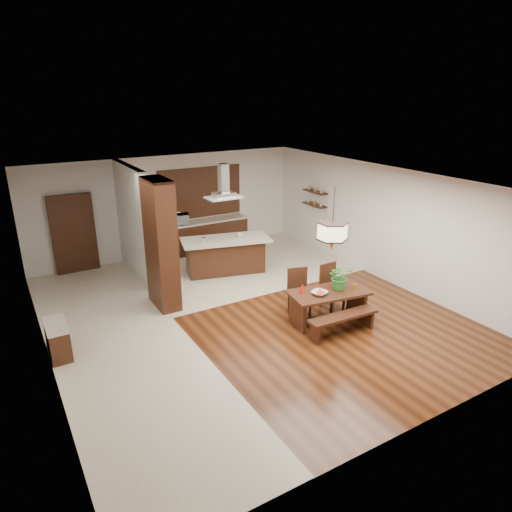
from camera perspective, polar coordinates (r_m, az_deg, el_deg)
room_shell at (r=9.45m, az=-1.57°, el=4.31°), size 9.00×9.04×2.92m
tile_hallway at (r=9.35m, az=-16.60°, el=-10.49°), size 2.50×9.00×0.01m
tile_kitchen at (r=12.75m, az=-2.04°, el=-1.20°), size 5.50×4.00×0.01m
soffit_band at (r=9.26m, az=-1.62°, el=9.22°), size 8.00×9.00×0.02m
partition_pier at (r=10.15m, az=-11.80°, el=1.39°), size 0.45×1.00×2.90m
partition_stub at (r=12.08m, az=-15.13°, el=4.10°), size 0.18×2.40×2.90m
hallway_console at (r=9.24m, az=-23.54°, el=-9.56°), size 0.37×0.88×0.63m
hallway_doorway at (r=12.98m, az=-21.84°, el=2.59°), size 1.10×0.20×2.10m
rear_counter at (r=13.94m, az=-6.33°, el=2.60°), size 2.60×0.62×0.95m
kitchen_window at (r=13.84m, az=-6.98°, el=7.91°), size 2.60×0.08×1.50m
shelf_lower at (r=13.80m, az=7.33°, el=6.36°), size 0.26×0.90×0.04m
shelf_upper at (r=13.71m, az=7.41°, el=7.99°), size 0.26×0.90×0.04m
dining_table at (r=9.69m, az=9.02°, el=-5.36°), size 1.75×1.07×0.69m
dining_bench at (r=9.38m, az=10.76°, el=-8.39°), size 1.53×0.41×0.43m
dining_chair_left at (r=9.90m, az=5.49°, el=-4.60°), size 0.56×0.56×1.02m
dining_chair_right at (r=10.28m, az=9.60°, el=-3.86°), size 0.46×0.46×1.01m
pendant_lantern at (r=9.09m, az=9.61°, el=4.60°), size 0.64×0.64×1.31m
foliage_plant at (r=9.67m, az=10.47°, el=-2.57°), size 0.63×0.60×0.55m
fruit_bowl at (r=9.42m, az=7.94°, el=-4.60°), size 0.39×0.39×0.08m
napkin_cone at (r=9.43m, az=5.82°, el=-4.03°), size 0.18×0.18×0.21m
gold_ornament at (r=9.80m, az=12.15°, el=-3.79°), size 0.08×0.08×0.11m
kitchen_island at (r=12.16m, az=-3.84°, el=0.12°), size 2.48×1.54×0.95m
range_hood at (r=11.65m, az=-4.08°, el=9.31°), size 0.90×0.55×0.87m
island_cup at (r=12.10m, az=-2.09°, el=2.64°), size 0.17×0.17×0.11m
microwave at (r=13.44m, az=-9.57°, el=4.56°), size 0.64×0.52×0.30m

